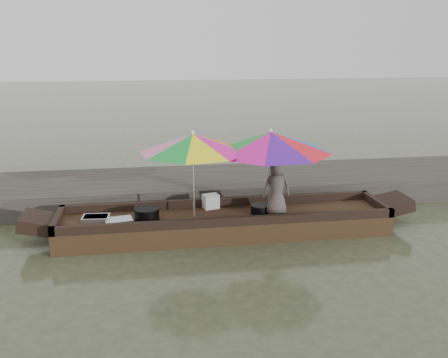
{
  "coord_description": "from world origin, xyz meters",
  "views": [
    {
      "loc": [
        -1.36,
        -8.38,
        3.33
      ],
      "look_at": [
        0.0,
        0.1,
        1.0
      ],
      "focal_mm": 40.0,
      "sensor_mm": 36.0,
      "label": 1
    }
  ],
  "objects": [
    {
      "name": "tray_scallop",
      "position": [
        -1.87,
        -0.07,
        0.38
      ],
      "size": [
        0.51,
        0.4,
        0.06
      ],
      "primitive_type": "cube",
      "rotation": [
        0.0,
        0.0,
        0.18
      ],
      "color": "silver",
      "rests_on": "boat_hull"
    },
    {
      "name": "charcoal_grill",
      "position": [
        0.64,
        0.01,
        0.42
      ],
      "size": [
        0.31,
        0.31,
        0.15
      ],
      "primitive_type": "cylinder",
      "color": "black",
      "rests_on": "boat_hull"
    },
    {
      "name": "supply_bag",
      "position": [
        -0.2,
        0.45,
        0.48
      ],
      "size": [
        0.33,
        0.28,
        0.26
      ],
      "primitive_type": "cube",
      "rotation": [
        0.0,
        0.0,
        0.25
      ],
      "color": "silver",
      "rests_on": "boat_hull"
    },
    {
      "name": "cooking_pot",
      "position": [
        -1.39,
        -0.08,
        0.46
      ],
      "size": [
        0.43,
        0.43,
        0.23
      ],
      "primitive_type": "cylinder",
      "color": "black",
      "rests_on": "boat_hull"
    },
    {
      "name": "umbrella_bow",
      "position": [
        -0.56,
        0.0,
        1.12
      ],
      "size": [
        2.27,
        2.27,
        1.55
      ],
      "primitive_type": null,
      "rotation": [
        0.0,
        0.0,
        -0.23
      ],
      "color": "orange",
      "rests_on": "boat_hull"
    },
    {
      "name": "tray_crayfish",
      "position": [
        -2.27,
        0.06,
        0.39
      ],
      "size": [
        0.49,
        0.35,
        0.09
      ],
      "primitive_type": "cube",
      "rotation": [
        0.0,
        0.0,
        -0.08
      ],
      "color": "silver",
      "rests_on": "boat_hull"
    },
    {
      "name": "boat_hull",
      "position": [
        0.0,
        0.0,
        0.17
      ],
      "size": [
        5.91,
        1.2,
        0.35
      ],
      "primitive_type": "cube",
      "color": "#3E2713",
      "rests_on": "water"
    },
    {
      "name": "vendor",
      "position": [
        0.92,
        -0.1,
        0.85
      ],
      "size": [
        0.51,
        0.35,
        1.0
      ],
      "primitive_type": "imported",
      "rotation": [
        0.0,
        0.0,
        3.08
      ],
      "color": "#514845",
      "rests_on": "boat_hull"
    },
    {
      "name": "dock",
      "position": [
        0.0,
        2.2,
        0.25
      ],
      "size": [
        22.0,
        2.2,
        0.5
      ],
      "primitive_type": "cube",
      "color": "#2D2B26",
      "rests_on": "ground"
    },
    {
      "name": "umbrella_stern",
      "position": [
        0.81,
        0.0,
        1.12
      ],
      "size": [
        2.75,
        2.75,
        1.55
      ],
      "primitive_type": null,
      "rotation": [
        0.0,
        0.0,
        -0.33
      ],
      "color": "blue",
      "rests_on": "boat_hull"
    },
    {
      "name": "water",
      "position": [
        0.0,
        0.0,
        0.0
      ],
      "size": [
        80.0,
        80.0,
        0.0
      ],
      "primitive_type": "plane",
      "color": "#353E28",
      "rests_on": "ground"
    }
  ]
}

